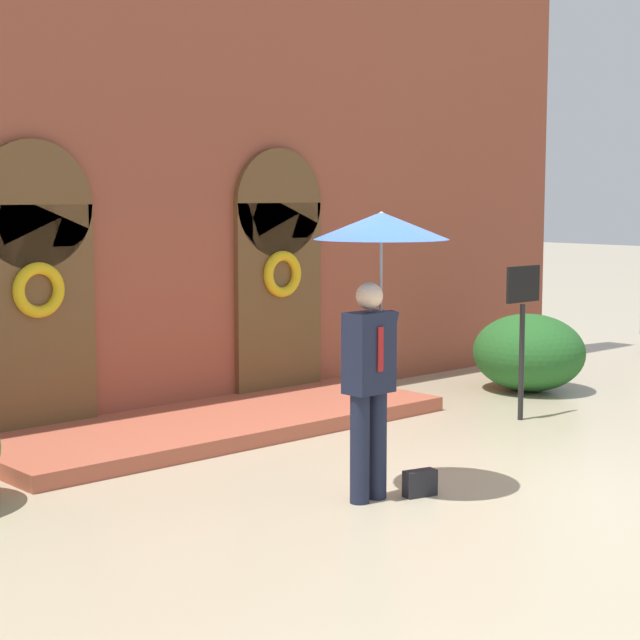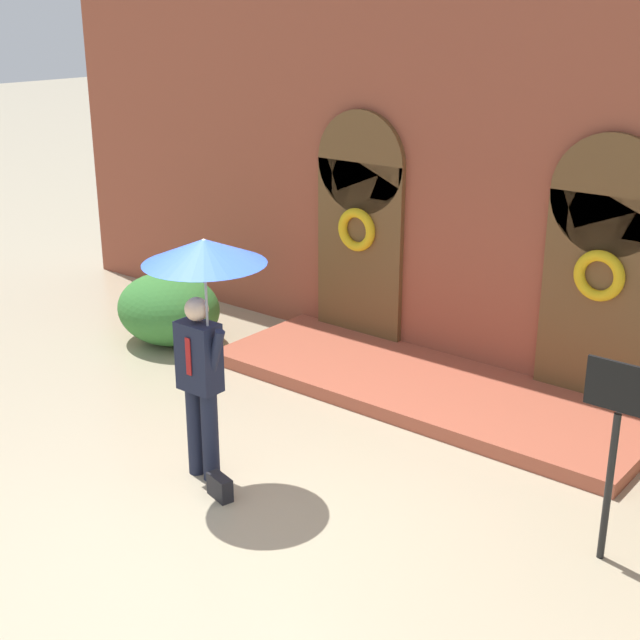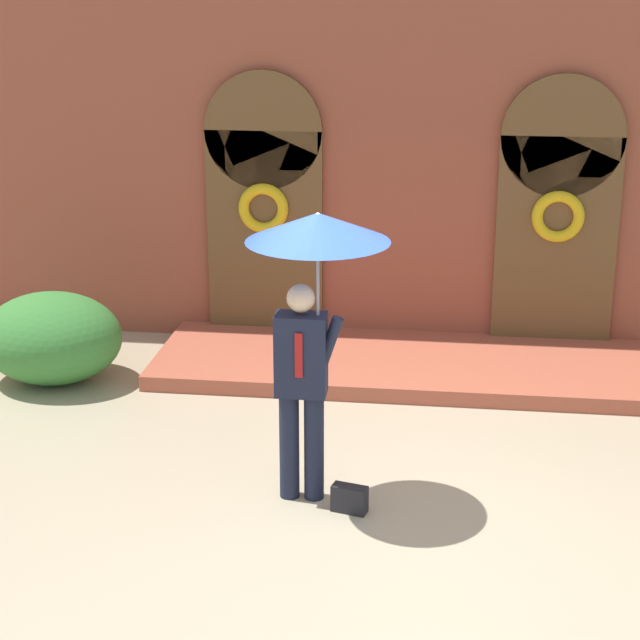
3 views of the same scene
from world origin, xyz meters
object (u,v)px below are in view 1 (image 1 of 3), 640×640
(shrub_right, at_px, (529,352))
(person_with_umbrella, at_px, (378,268))
(handbag, at_px, (420,483))
(sign_post, at_px, (522,316))

(shrub_right, bearing_deg, person_with_umbrella, -156.72)
(person_with_umbrella, distance_m, shrub_right, 5.54)
(handbag, distance_m, shrub_right, 5.17)
(sign_post, xyz_separation_m, shrub_right, (1.52, 1.03, -0.67))
(person_with_umbrella, relative_size, shrub_right, 1.62)
(sign_post, bearing_deg, handbag, -157.30)
(person_with_umbrella, height_order, shrub_right, person_with_umbrella)
(shrub_right, bearing_deg, handbag, -153.32)
(person_with_umbrella, bearing_deg, shrub_right, 23.28)
(handbag, xyz_separation_m, sign_post, (3.09, 1.29, 1.05))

